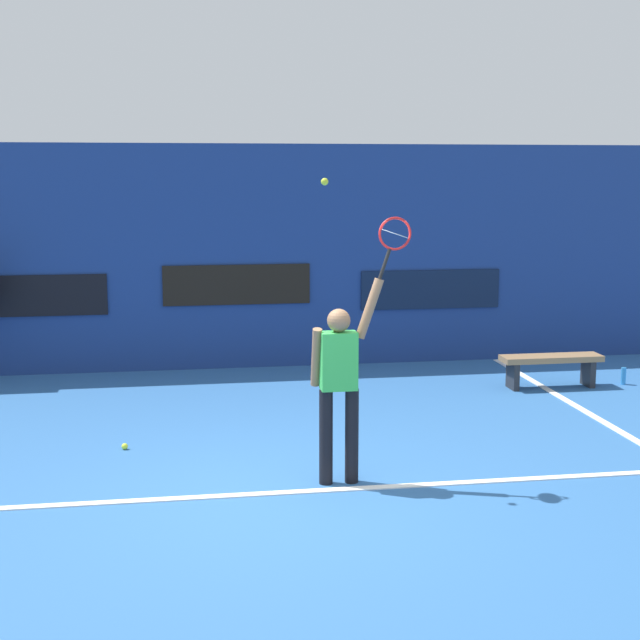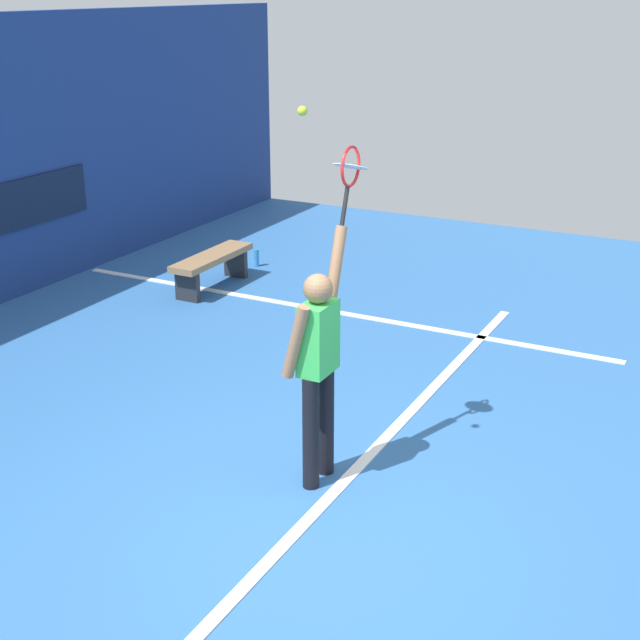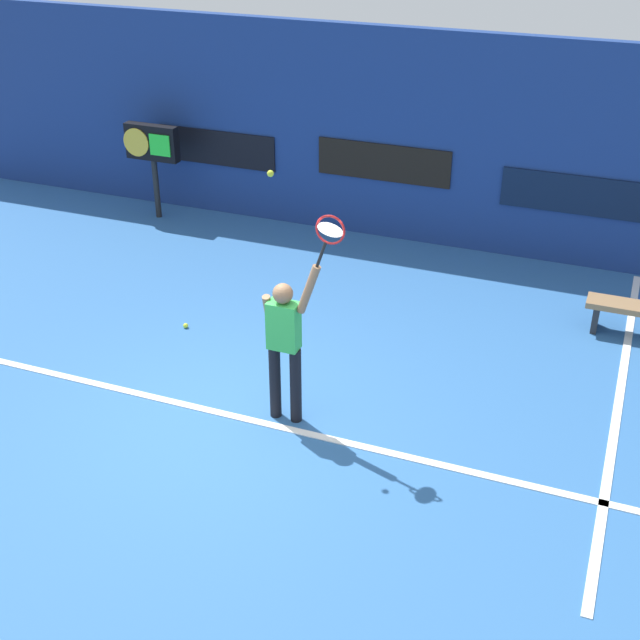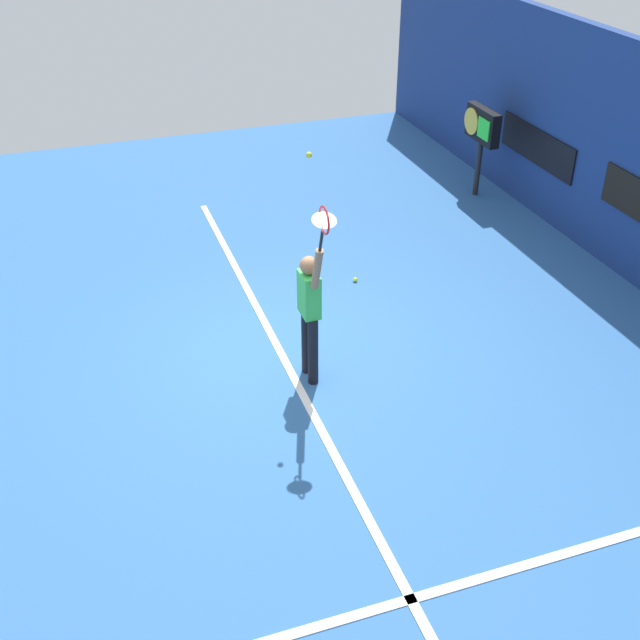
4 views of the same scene
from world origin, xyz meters
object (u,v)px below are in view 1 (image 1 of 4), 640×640
object	(u,v)px
water_bottle	(623,376)
tennis_racket	(394,237)
court_bench	(551,363)
spare_ball	(125,446)
tennis_player	(339,380)
tennis_ball	(325,182)

from	to	relation	value
water_bottle	tennis_racket	bearing A→B (deg)	-140.86
court_bench	spare_ball	xyz separation A→B (m)	(-5.68, -1.98, -0.30)
tennis_racket	tennis_player	bearing A→B (deg)	179.52
tennis_player	water_bottle	distance (m)	5.84
tennis_player	court_bench	size ratio (longest dim) A/B	1.41
tennis_ball	spare_ball	size ratio (longest dim) A/B	1.00
tennis_racket	court_bench	xyz separation A→B (m)	(3.09, 3.39, -2.01)
tennis_ball	water_bottle	bearing A→B (deg)	34.78
tennis_player	tennis_ball	size ratio (longest dim) A/B	29.03
tennis_racket	tennis_ball	world-z (taller)	tennis_ball
tennis_player	tennis_racket	size ratio (longest dim) A/B	3.15
court_bench	spare_ball	distance (m)	6.02
tennis_player	tennis_ball	world-z (taller)	tennis_ball
court_bench	water_bottle	world-z (taller)	court_bench
tennis_player	spare_ball	xyz separation A→B (m)	(-2.08, 1.41, -0.98)
tennis_racket	water_bottle	bearing A→B (deg)	39.14
tennis_ball	water_bottle	xyz separation A→B (m)	(4.81, 3.34, -2.74)
court_bench	tennis_ball	bearing A→B (deg)	-138.15
tennis_ball	spare_ball	distance (m)	3.69
tennis_player	tennis_ball	bearing A→B (deg)	160.57
tennis_ball	court_bench	size ratio (longest dim) A/B	0.05
spare_ball	tennis_player	bearing A→B (deg)	-34.05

